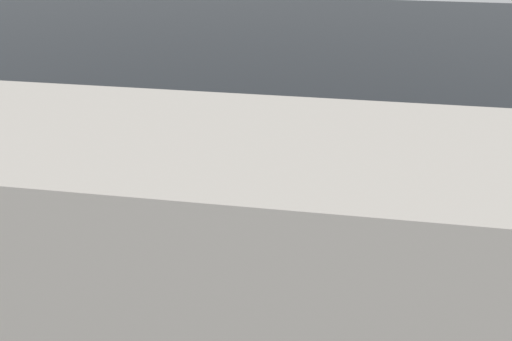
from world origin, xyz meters
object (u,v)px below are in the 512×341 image
object	(u,v)px
fire_hydrant	(168,207)
sign_post	(160,205)
moving_hatchback	(342,153)
pedestrian	(143,201)

from	to	relation	value
fire_hydrant	sign_post	xyz separation A→B (m)	(-0.41, 1.63, 1.18)
moving_hatchback	sign_post	size ratio (longest dim) A/B	1.72
pedestrian	sign_post	xyz separation A→B (m)	(-1.04, 1.41, 0.90)
moving_hatchback	sign_post	xyz separation A→B (m)	(4.26, 4.35, 0.55)
pedestrian	sign_post	world-z (taller)	sign_post
fire_hydrant	pedestrian	xyz separation A→B (m)	(0.63, 0.22, 0.28)
moving_hatchback	fire_hydrant	distance (m)	5.44
fire_hydrant	sign_post	bearing A→B (deg)	104.26
fire_hydrant	pedestrian	bearing A→B (deg)	18.97
fire_hydrant	pedestrian	size ratio (longest dim) A/B	0.66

